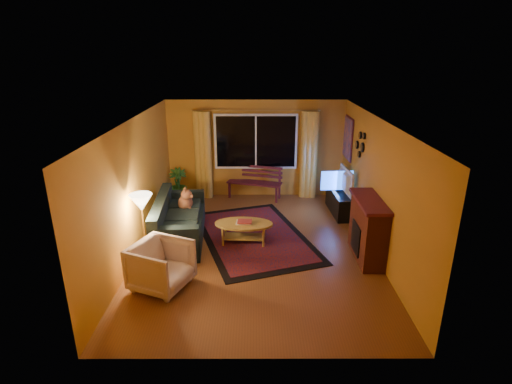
{
  "coord_description": "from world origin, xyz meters",
  "views": [
    {
      "loc": [
        -0.01,
        -7.02,
        3.69
      ],
      "look_at": [
        0.0,
        0.3,
        1.05
      ],
      "focal_mm": 28.0,
      "sensor_mm": 36.0,
      "label": 1
    }
  ],
  "objects_px": {
    "sofa": "(180,219)",
    "tv_console": "(340,202)",
    "coffee_table": "(244,233)",
    "floor_lamp": "(144,230)",
    "bench": "(254,190)",
    "armchair": "(161,264)"
  },
  "relations": [
    {
      "from": "coffee_table",
      "to": "tv_console",
      "type": "xyz_separation_m",
      "value": [
        2.24,
        1.52,
        0.05
      ]
    },
    {
      "from": "coffee_table",
      "to": "tv_console",
      "type": "height_order",
      "value": "tv_console"
    },
    {
      "from": "coffee_table",
      "to": "sofa",
      "type": "bearing_deg",
      "value": 172.42
    },
    {
      "from": "armchair",
      "to": "coffee_table",
      "type": "bearing_deg",
      "value": -15.47
    },
    {
      "from": "sofa",
      "to": "tv_console",
      "type": "xyz_separation_m",
      "value": [
        3.55,
        1.35,
        -0.17
      ]
    },
    {
      "from": "sofa",
      "to": "coffee_table",
      "type": "distance_m",
      "value": 1.34
    },
    {
      "from": "bench",
      "to": "coffee_table",
      "type": "relative_size",
      "value": 1.21
    },
    {
      "from": "sofa",
      "to": "coffee_table",
      "type": "height_order",
      "value": "sofa"
    },
    {
      "from": "bench",
      "to": "armchair",
      "type": "height_order",
      "value": "armchair"
    },
    {
      "from": "floor_lamp",
      "to": "coffee_table",
      "type": "distance_m",
      "value": 1.97
    },
    {
      "from": "floor_lamp",
      "to": "sofa",
      "type": "bearing_deg",
      "value": 65.09
    },
    {
      "from": "armchair",
      "to": "floor_lamp",
      "type": "bearing_deg",
      "value": 53.15
    },
    {
      "from": "sofa",
      "to": "floor_lamp",
      "type": "bearing_deg",
      "value": -119.29
    },
    {
      "from": "armchair",
      "to": "floor_lamp",
      "type": "xyz_separation_m",
      "value": [
        -0.47,
        0.82,
        0.22
      ]
    },
    {
      "from": "armchair",
      "to": "coffee_table",
      "type": "relative_size",
      "value": 0.74
    },
    {
      "from": "bench",
      "to": "floor_lamp",
      "type": "xyz_separation_m",
      "value": [
        -1.96,
        -3.31,
        0.44
      ]
    },
    {
      "from": "bench",
      "to": "floor_lamp",
      "type": "bearing_deg",
      "value": -103.79
    },
    {
      "from": "armchair",
      "to": "tv_console",
      "type": "relative_size",
      "value": 0.68
    },
    {
      "from": "bench",
      "to": "tv_console",
      "type": "xyz_separation_m",
      "value": [
        2.04,
        -1.0,
        0.05
      ]
    },
    {
      "from": "floor_lamp",
      "to": "tv_console",
      "type": "relative_size",
      "value": 1.03
    },
    {
      "from": "bench",
      "to": "coffee_table",
      "type": "bearing_deg",
      "value": -77.81
    },
    {
      "from": "sofa",
      "to": "coffee_table",
      "type": "relative_size",
      "value": 1.84
    }
  ]
}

